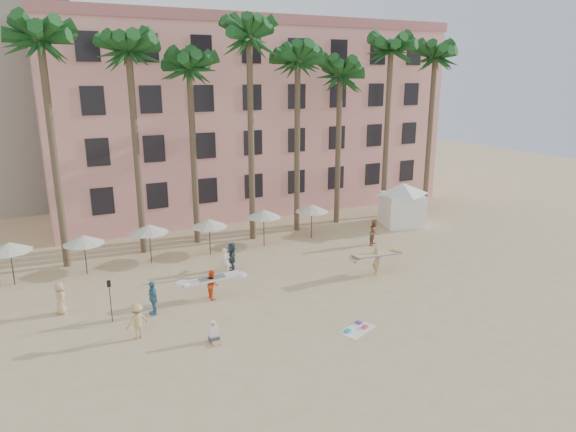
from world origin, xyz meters
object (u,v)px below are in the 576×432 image
Objects in this scene: pink_hotel at (244,118)px; carrier_yellow at (377,258)px; cabana at (402,200)px; carrier_white at (212,283)px.

pink_hotel reaches higher than carrier_yellow.
pink_hotel is 16.99m from cabana.
cabana reaches higher than carrier_white.
cabana is at bearing 44.12° from carrier_yellow.
pink_hotel is at bearing 121.63° from cabana.
carrier_yellow is at bearing -135.88° from cabana.
carrier_white is at bearing 173.78° from carrier_yellow.
pink_hotel is 10.77× the size of carrier_white.
carrier_yellow is 1.08× the size of carrier_white.
carrier_white is at bearing -116.35° from pink_hotel.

